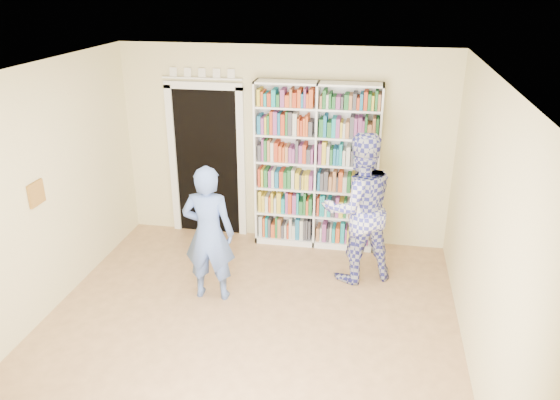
# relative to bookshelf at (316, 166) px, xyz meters

# --- Properties ---
(floor) EXTENTS (5.00, 5.00, 0.00)m
(floor) POSITION_rel_bookshelf_xyz_m (-0.47, -2.34, -1.15)
(floor) COLOR #8F6845
(floor) RESTS_ON ground
(ceiling) EXTENTS (5.00, 5.00, 0.00)m
(ceiling) POSITION_rel_bookshelf_xyz_m (-0.47, -2.34, 1.55)
(ceiling) COLOR white
(ceiling) RESTS_ON wall_back
(wall_back) EXTENTS (4.50, 0.00, 4.50)m
(wall_back) POSITION_rel_bookshelf_xyz_m (-0.47, 0.16, 0.20)
(wall_back) COLOR beige
(wall_back) RESTS_ON floor
(wall_left) EXTENTS (0.00, 5.00, 5.00)m
(wall_left) POSITION_rel_bookshelf_xyz_m (-2.72, -2.34, 0.20)
(wall_left) COLOR beige
(wall_left) RESTS_ON floor
(wall_right) EXTENTS (0.00, 5.00, 5.00)m
(wall_right) POSITION_rel_bookshelf_xyz_m (1.78, -2.34, 0.20)
(wall_right) COLOR beige
(wall_right) RESTS_ON floor
(bookshelf) EXTENTS (1.65, 0.31, 2.27)m
(bookshelf) POSITION_rel_bookshelf_xyz_m (0.00, 0.00, 0.00)
(bookshelf) COLOR white
(bookshelf) RESTS_ON floor
(doorway) EXTENTS (1.10, 0.08, 2.43)m
(doorway) POSITION_rel_bookshelf_xyz_m (-1.57, 0.13, 0.03)
(doorway) COLOR black
(doorway) RESTS_ON floor
(wall_art) EXTENTS (0.03, 0.25, 0.25)m
(wall_art) POSITION_rel_bookshelf_xyz_m (-2.70, -2.14, 0.25)
(wall_art) COLOR brown
(wall_art) RESTS_ON wall_left
(man_blue) EXTENTS (0.61, 0.41, 1.62)m
(man_blue) POSITION_rel_bookshelf_xyz_m (-1.03, -1.58, -0.34)
(man_blue) COLOR #516DB4
(man_blue) RESTS_ON floor
(man_plaid) EXTENTS (1.12, 1.02, 1.87)m
(man_plaid) POSITION_rel_bookshelf_xyz_m (0.61, -0.84, -0.21)
(man_plaid) COLOR #33359C
(man_plaid) RESTS_ON floor
(paper_sheet) EXTENTS (0.20, 0.10, 0.30)m
(paper_sheet) POSITION_rel_bookshelf_xyz_m (0.70, -1.04, -0.12)
(paper_sheet) COLOR white
(paper_sheet) RESTS_ON man_plaid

